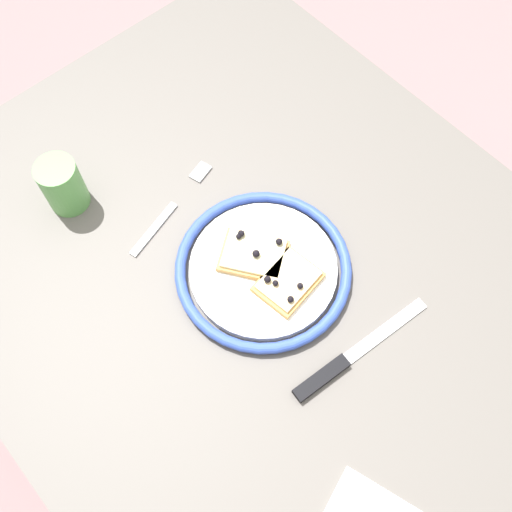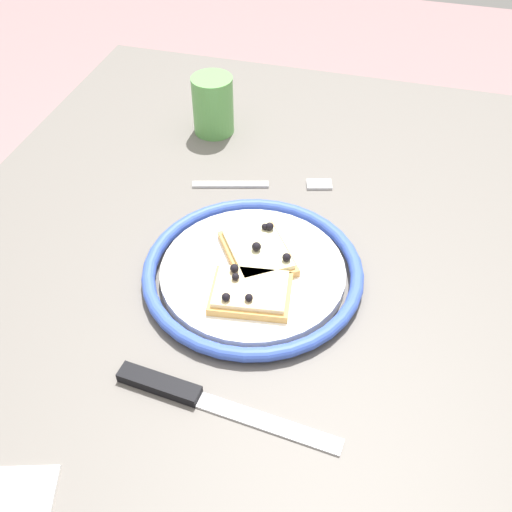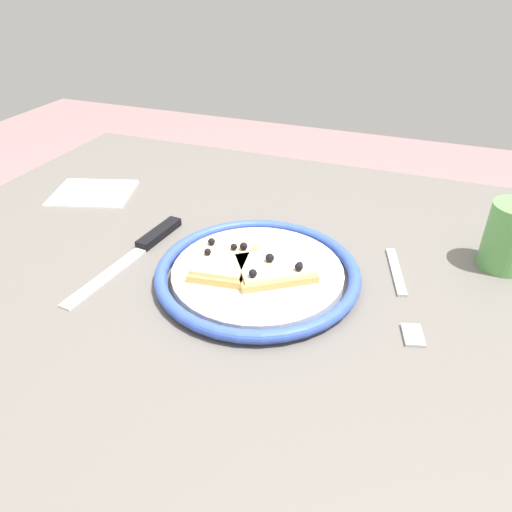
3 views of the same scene
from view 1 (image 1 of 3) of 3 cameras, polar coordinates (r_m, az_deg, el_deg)
ground_plane at (r=1.65m, az=0.39°, el=-12.53°), size 6.00×6.00×0.00m
dining_table at (r=1.01m, az=0.62°, el=-3.87°), size 1.10×0.86×0.77m
plate at (r=0.91m, az=0.60°, el=-1.25°), size 0.27×0.27×0.02m
pizza_slice_near at (r=0.91m, az=-0.19°, el=0.16°), size 0.12×0.12×0.03m
pizza_slice_far at (r=0.89m, az=3.06°, el=-2.43°), size 0.08×0.10×0.03m
knife at (r=0.87m, az=7.90°, el=-10.18°), size 0.04×0.24×0.01m
fork at (r=0.98m, az=-7.98°, el=4.62°), size 0.07×0.20×0.00m
cup at (r=0.99m, az=-17.87°, el=6.41°), size 0.06×0.06×0.09m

